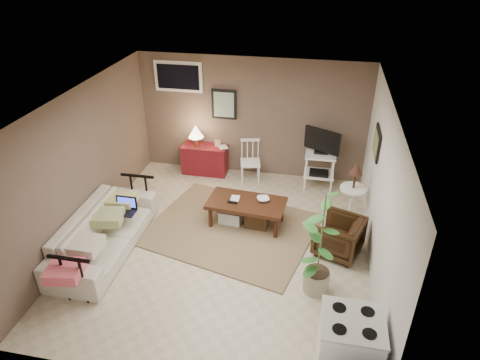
% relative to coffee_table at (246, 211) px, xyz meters
% --- Properties ---
extents(floor, '(5.00, 5.00, 0.00)m').
position_rel_coffee_table_xyz_m(floor, '(-0.24, -0.61, -0.27)').
color(floor, '#C1B293').
rests_on(floor, ground).
extents(art_back, '(0.50, 0.03, 0.60)m').
position_rel_coffee_table_xyz_m(art_back, '(-0.79, 1.86, 1.18)').
color(art_back, black).
extents(art_right, '(0.03, 0.60, 0.45)m').
position_rel_coffee_table_xyz_m(art_right, '(1.99, 0.44, 1.25)').
color(art_right, black).
extents(window, '(0.96, 0.03, 0.60)m').
position_rel_coffee_table_xyz_m(window, '(-1.69, 1.86, 1.68)').
color(window, white).
extents(rug, '(3.08, 2.70, 0.03)m').
position_rel_coffee_table_xyz_m(rug, '(-0.22, -0.20, -0.26)').
color(rug, '#88674F').
rests_on(rug, floor).
extents(coffee_table, '(1.34, 0.77, 0.49)m').
position_rel_coffee_table_xyz_m(coffee_table, '(0.00, 0.00, 0.00)').
color(coffee_table, '#3D1C10').
rests_on(coffee_table, floor).
extents(sofa, '(0.66, 2.25, 0.88)m').
position_rel_coffee_table_xyz_m(sofa, '(-2.04, -1.09, 0.17)').
color(sofa, beige).
rests_on(sofa, floor).
extents(sofa_pillows, '(0.43, 2.14, 0.15)m').
position_rel_coffee_table_xyz_m(sofa_pillows, '(-1.98, -1.35, 0.27)').
color(sofa_pillows, beige).
rests_on(sofa_pillows, sofa).
extents(sofa_end_rails, '(0.61, 2.25, 0.76)m').
position_rel_coffee_table_xyz_m(sofa_end_rails, '(-1.91, -1.09, 0.11)').
color(sofa_end_rails, black).
rests_on(sofa_end_rails, floor).
extents(laptop, '(0.35, 0.25, 0.24)m').
position_rel_coffee_table_xyz_m(laptop, '(-1.82, -0.70, 0.30)').
color(laptop, black).
rests_on(laptop, sofa).
extents(red_console, '(0.91, 0.41, 1.05)m').
position_rel_coffee_table_xyz_m(red_console, '(-1.18, 1.66, 0.09)').
color(red_console, maroon).
rests_on(red_console, floor).
extents(spindle_chair, '(0.46, 0.46, 0.85)m').
position_rel_coffee_table_xyz_m(spindle_chair, '(-0.20, 1.53, 0.12)').
color(spindle_chair, white).
rests_on(spindle_chair, floor).
extents(tv_stand, '(0.67, 0.47, 1.22)m').
position_rel_coffee_table_xyz_m(tv_stand, '(1.16, 1.52, 0.37)').
color(tv_stand, white).
rests_on(tv_stand, floor).
extents(side_table, '(0.44, 0.44, 1.16)m').
position_rel_coffee_table_xyz_m(side_table, '(1.73, 0.39, 0.45)').
color(side_table, white).
rests_on(side_table, floor).
extents(armchair, '(0.80, 0.82, 0.68)m').
position_rel_coffee_table_xyz_m(armchair, '(1.54, -0.46, 0.07)').
color(armchair, black).
rests_on(armchair, floor).
extents(potted_plant, '(0.40, 0.40, 1.59)m').
position_rel_coffee_table_xyz_m(potted_plant, '(1.25, -1.35, 0.58)').
color(potted_plant, '#A29880').
rests_on(potted_plant, floor).
extents(stove, '(0.67, 0.62, 0.87)m').
position_rel_coffee_table_xyz_m(stove, '(1.62, -2.64, 0.16)').
color(stove, white).
rests_on(stove, floor).
extents(bowl, '(0.21, 0.11, 0.21)m').
position_rel_coffee_table_xyz_m(bowl, '(0.28, 0.09, 0.29)').
color(bowl, '#3D1C10').
rests_on(bowl, coffee_table).
extents(book_table, '(0.15, 0.02, 0.20)m').
position_rel_coffee_table_xyz_m(book_table, '(-0.27, 0.04, 0.29)').
color(book_table, '#3D1C10').
rests_on(book_table, coffee_table).
extents(book_console, '(0.16, 0.09, 0.22)m').
position_rel_coffee_table_xyz_m(book_console, '(-0.85, 1.63, 0.45)').
color(book_console, '#3D1C10').
rests_on(book_console, red_console).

